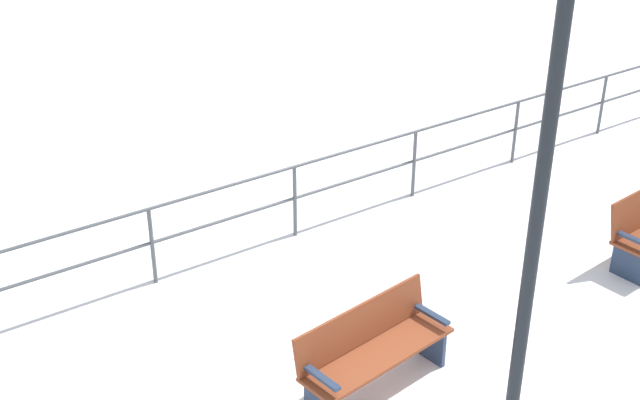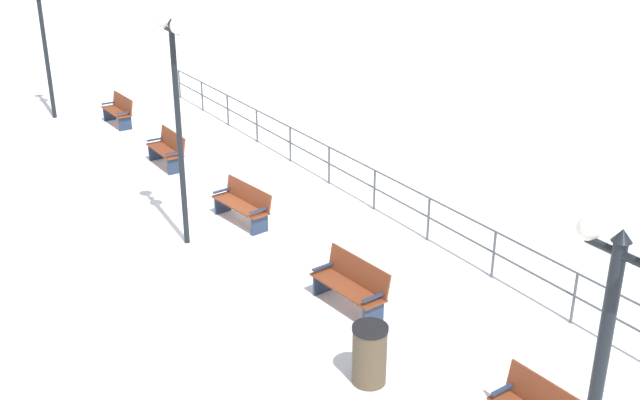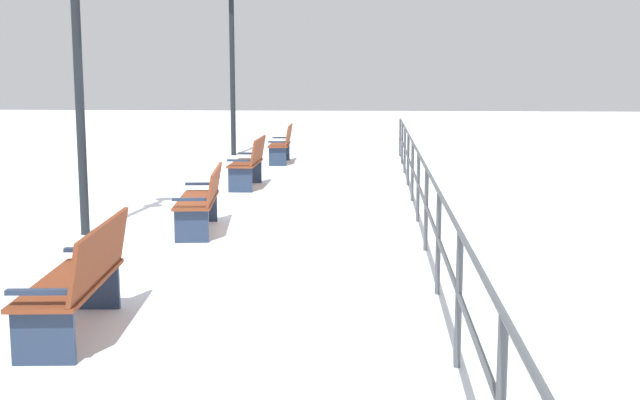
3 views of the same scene
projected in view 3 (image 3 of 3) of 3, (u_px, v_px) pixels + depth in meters
The scene contains 7 objects.
ground_plane at pixel (203, 231), 10.89m from camera, with size 80.00×80.00×0.00m, color white.
bench_nearest at pixel (283, 143), 19.53m from camera, with size 0.59×1.55×0.93m.
bench_second at pixel (250, 162), 15.18m from camera, with size 0.57×1.55×0.95m.
bench_third at pixel (203, 198), 10.83m from camera, with size 0.75×1.75×0.87m.
bench_fourth at pixel (81, 278), 6.47m from camera, with size 0.72×1.68×0.92m.
lamppost_near at pixel (232, 29), 21.12m from camera, with size 0.32×1.05×4.69m.
waterfront_railing at pixel (422, 184), 10.58m from camera, with size 0.05×21.87×1.01m.
Camera 3 is at (-2.36, 10.56, 2.07)m, focal length 44.99 mm.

